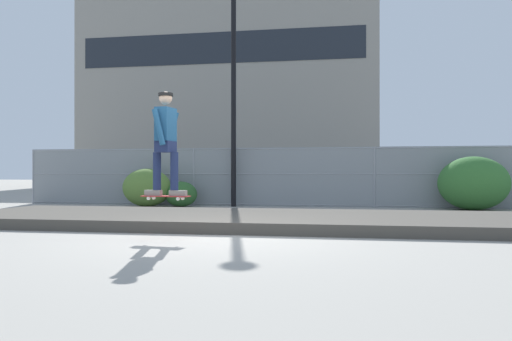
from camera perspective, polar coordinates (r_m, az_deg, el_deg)
ground_plane at (r=9.13m, az=-4.81°, el=-6.97°), size 120.00×120.00×0.00m
gravel_berm at (r=11.39m, az=-1.63°, el=-5.07°), size 11.82×3.85×0.21m
skateboard at (r=9.00m, az=-9.35°, el=-2.67°), size 0.82×0.29×0.07m
skater at (r=9.01m, az=-9.34°, el=3.45°), size 0.73×0.60×1.68m
chain_fence at (r=17.23m, az=2.64°, el=-0.65°), size 17.20×0.06×1.85m
street_lamp at (r=17.54m, az=-2.34°, el=11.56°), size 0.44×0.44×7.57m
parked_car_near at (r=22.34m, az=-10.65°, el=-0.77°), size 4.40×1.96×1.66m
library_building at (r=50.27m, az=-2.11°, el=8.74°), size 24.98×12.13×17.68m
shrub_left at (r=17.49m, az=-11.24°, el=-1.75°), size 1.54×1.26×1.19m
shrub_center at (r=17.23m, az=-7.78°, el=-2.44°), size 1.02×0.83×0.79m
shrub_right at (r=16.71m, az=21.62°, el=-1.24°), size 1.97×1.61×1.52m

